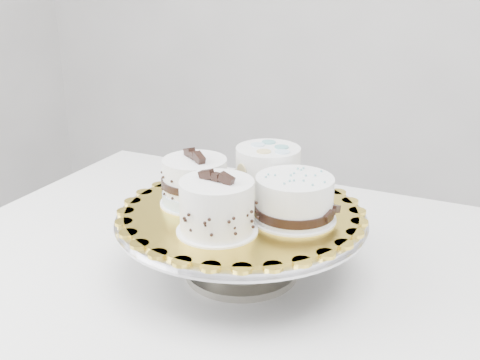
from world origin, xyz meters
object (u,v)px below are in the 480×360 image
at_px(cake_stand, 241,233).
at_px(cake_banded, 195,183).
at_px(cake_dots, 268,170).
at_px(cake_board, 241,212).
at_px(cake_swirl, 217,208).
at_px(table, 281,306).
at_px(cake_ribbon, 295,200).

xyz_separation_m(cake_stand, cake_banded, (-0.08, -0.01, 0.07)).
bearing_deg(cake_dots, cake_banded, -108.61).
distance_m(cake_board, cake_swirl, 0.09).
distance_m(table, cake_dots, 0.24).
height_order(table, cake_banded, cake_banded).
xyz_separation_m(table, cake_banded, (-0.13, -0.05, 0.22)).
relative_size(cake_board, cake_ribbon, 2.67).
bearing_deg(cake_ribbon, cake_board, -170.23).
relative_size(cake_board, cake_banded, 2.56).
bearing_deg(cake_dots, table, -19.76).
distance_m(cake_stand, cake_dots, 0.12).
bearing_deg(table, cake_stand, -139.78).
height_order(table, cake_swirl, cake_swirl).
bearing_deg(table, cake_dots, 136.53).
xyz_separation_m(cake_stand, cake_swirl, (0.00, -0.08, 0.08)).
distance_m(cake_board, cake_banded, 0.09).
xyz_separation_m(table, cake_board, (-0.05, -0.05, 0.18)).
bearing_deg(table, cake_swirl, -112.17).
bearing_deg(cake_board, cake_swirl, -89.22).
bearing_deg(cake_stand, table, 40.55).
bearing_deg(cake_ribbon, cake_banded, -169.46).
bearing_deg(cake_board, cake_dots, 85.82).
height_order(cake_stand, cake_board, cake_board).
bearing_deg(cake_swirl, cake_dots, 95.94).
xyz_separation_m(cake_board, cake_dots, (0.01, 0.09, 0.04)).
xyz_separation_m(cake_board, cake_swirl, (0.00, -0.08, 0.04)).
bearing_deg(cake_stand, cake_board, -69.44).
bearing_deg(cake_swirl, cake_banded, 143.58).
distance_m(cake_dots, cake_ribbon, 0.12).
relative_size(cake_stand, cake_dots, 2.81).
relative_size(table, cake_swirl, 10.32).
bearing_deg(cake_banded, cake_swirl, -8.93).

